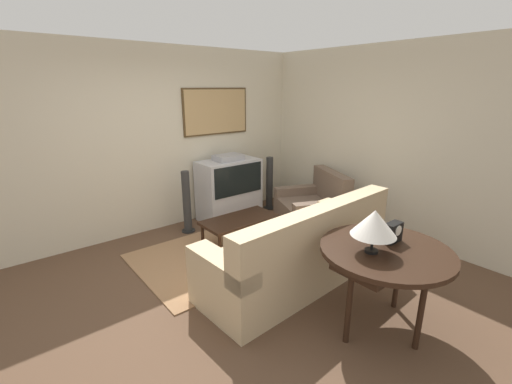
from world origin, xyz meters
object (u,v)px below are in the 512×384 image
Objects in this scene: tv at (229,189)px; table_lamp at (374,223)px; console_table at (386,256)px; speaker_tower_left at (187,204)px; mantel_clock at (393,232)px; speaker_tower_right at (269,185)px; armchair at (313,209)px; couch at (299,254)px; coffee_table at (240,221)px.

table_lamp reaches higher than tv.
console_table is 1.19× the size of speaker_tower_left.
table_lamp is 2.08× the size of mantel_clock.
table_lamp reaches higher than mantel_clock.
speaker_tower_right is at bearing 68.85° from mantel_clock.
speaker_tower_left is (-1.65, 1.03, 0.17)m from armchair.
armchair is at bearing -145.94° from couch.
armchair is at bearing -89.16° from speaker_tower_right.
couch is 2.07× the size of console_table.
speaker_tower_left is at bearing 99.15° from mantel_clock.
console_table is (0.02, -1.00, 0.38)m from couch.
couch is 2.45m from speaker_tower_right.
coffee_table is 0.93× the size of console_table.
tv is 3.11m from mantel_clock.
speaker_tower_left is at bearing 92.99° from table_lamp.
speaker_tower_left is (-0.32, 3.04, -0.28)m from console_table.
table_lamp is at bearing -13.46° from armchair.
speaker_tower_left and speaker_tower_right have the same top height.
armchair is at bearing -7.11° from coffee_table.
armchair is 1.04m from speaker_tower_right.
coffee_table is at bearing 84.89° from table_lamp.
mantel_clock is 3.06m from speaker_tower_left.
console_table is 0.37m from table_lamp.
tv reaches higher than couch.
mantel_clock is 3.24m from speaker_tower_right.
mantel_clock is at bearing -86.36° from coffee_table.
coffee_table is 2.78× the size of table_lamp.
armchair is 7.04× the size of mantel_clock.
coffee_table is at bearing -95.07° from couch.
armchair is at bearing 52.67° from table_lamp.
speaker_tower_right is (1.34, 2.04, 0.11)m from couch.
mantel_clock is at bearing -111.15° from speaker_tower_right.
console_table is 3.07m from speaker_tower_left.
tv is 1.14× the size of speaker_tower_right.
speaker_tower_right is at bearing -126.03° from couch.
mantel_clock reaches higher than coffee_table.
coffee_table is (0.05, 1.18, 0.01)m from couch.
table_lamp is 3.06m from speaker_tower_left.
coffee_table is 1.10× the size of speaker_tower_right.
speaker_tower_right is at bearing 66.48° from console_table.
couch reaches higher than speaker_tower_right.
mantel_clock is (0.17, 0.05, 0.16)m from console_table.
armchair is at bearing 59.18° from mantel_clock.
coffee_table is at bearing -116.80° from tv.
speaker_tower_left is at bearing -84.43° from couch.
armchair is 1.34× the size of speaker_tower_right.
console_table is 0.23m from mantel_clock.
couch is 1.83× the size of armchair.
console_table reaches higher than coffee_table.
tv is 1.03× the size of coffee_table.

